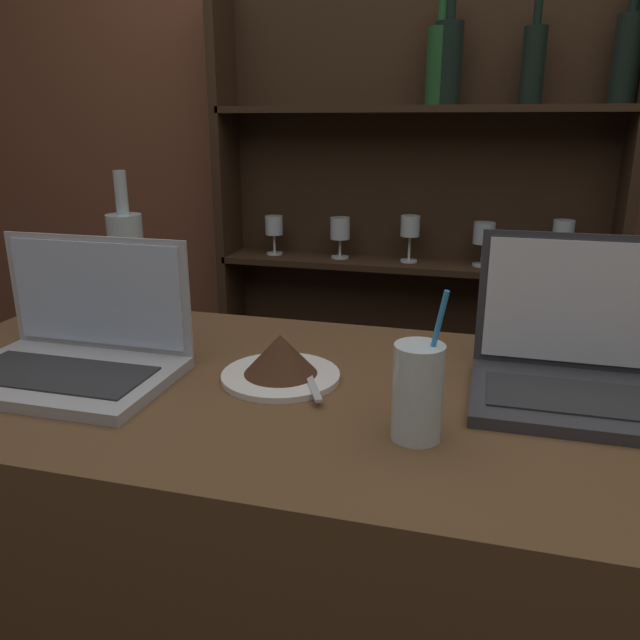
{
  "coord_description": "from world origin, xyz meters",
  "views": [
    {
      "loc": [
        0.14,
        -0.54,
        1.45
      ],
      "look_at": [
        -0.11,
        0.35,
        1.15
      ],
      "focal_mm": 35.0,
      "sensor_mm": 36.0,
      "label": 1
    }
  ],
  "objects_px": {
    "laptop_far": "(580,363)",
    "wine_bottle_clear": "(128,265)",
    "water_glass": "(418,392)",
    "laptop_near": "(75,348)",
    "cake_plate": "(281,361)"
  },
  "relations": [
    {
      "from": "laptop_far",
      "to": "wine_bottle_clear",
      "type": "bearing_deg",
      "value": 169.3
    },
    {
      "from": "cake_plate",
      "to": "laptop_near",
      "type": "bearing_deg",
      "value": -168.77
    },
    {
      "from": "laptop_near",
      "to": "water_glass",
      "type": "height_order",
      "value": "laptop_near"
    },
    {
      "from": "water_glass",
      "to": "wine_bottle_clear",
      "type": "relative_size",
      "value": 0.66
    },
    {
      "from": "laptop_far",
      "to": "cake_plate",
      "type": "relative_size",
      "value": 1.62
    },
    {
      "from": "wine_bottle_clear",
      "to": "water_glass",
      "type": "bearing_deg",
      "value": -29.38
    },
    {
      "from": "laptop_near",
      "to": "laptop_far",
      "type": "distance_m",
      "value": 0.79
    },
    {
      "from": "water_glass",
      "to": "laptop_near",
      "type": "bearing_deg",
      "value": 172.62
    },
    {
      "from": "laptop_near",
      "to": "cake_plate",
      "type": "relative_size",
      "value": 1.79
    },
    {
      "from": "cake_plate",
      "to": "water_glass",
      "type": "relative_size",
      "value": 0.95
    },
    {
      "from": "laptop_far",
      "to": "wine_bottle_clear",
      "type": "xyz_separation_m",
      "value": [
        -0.85,
        0.16,
        0.07
      ]
    },
    {
      "from": "wine_bottle_clear",
      "to": "laptop_far",
      "type": "bearing_deg",
      "value": -10.7
    },
    {
      "from": "water_glass",
      "to": "cake_plate",
      "type": "bearing_deg",
      "value": 149.23
    },
    {
      "from": "cake_plate",
      "to": "wine_bottle_clear",
      "type": "xyz_separation_m",
      "value": [
        -0.4,
        0.22,
        0.09
      ]
    },
    {
      "from": "cake_plate",
      "to": "wine_bottle_clear",
      "type": "distance_m",
      "value": 0.46
    }
  ]
}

